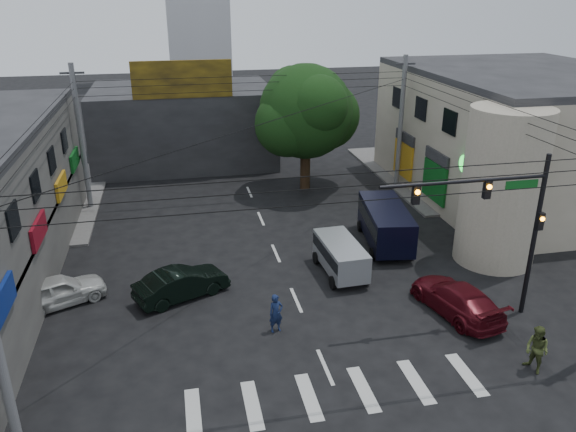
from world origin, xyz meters
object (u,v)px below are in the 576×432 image
object	(u,v)px
dark_sedan	(182,283)
silver_minivan	(340,258)
street_tree	(306,112)
navy_van	(385,226)
traffic_gantry	(502,213)
utility_pole_far_left	(81,139)
utility_pole_far_right	(401,124)
maroon_sedan	(456,298)
white_compact	(58,291)
traffic_officer	(276,313)
pedestrian_olive	(537,350)

from	to	relation	value
dark_sedan	silver_minivan	size ratio (longest dim) A/B	1.13
street_tree	navy_van	world-z (taller)	street_tree
traffic_gantry	utility_pole_far_left	xyz separation A→B (m)	(-18.32, 17.00, -0.23)
utility_pole_far_left	dark_sedan	xyz separation A→B (m)	(5.42, -12.65, -3.89)
utility_pole_far_right	traffic_gantry	bearing A→B (deg)	-98.94
dark_sedan	navy_van	size ratio (longest dim) A/B	0.80
utility_pole_far_right	maroon_sedan	distance (m)	17.36
utility_pole_far_right	white_compact	distance (m)	24.58
navy_van	traffic_officer	size ratio (longest dim) A/B	3.40
traffic_gantry	pedestrian_olive	size ratio (longest dim) A/B	3.84
dark_sedan	navy_van	world-z (taller)	navy_van
white_compact	street_tree	bearing A→B (deg)	-72.15
maroon_sedan	utility_pole_far_right	bearing A→B (deg)	-115.04
traffic_gantry	white_compact	world-z (taller)	traffic_gantry
utility_pole_far_left	traffic_officer	xyz separation A→B (m)	(9.14, -16.24, -3.76)
dark_sedan	traffic_officer	xyz separation A→B (m)	(3.72, -3.60, 0.13)
navy_van	traffic_officer	world-z (taller)	navy_van
white_compact	navy_van	distance (m)	16.93
utility_pole_far_right	pedestrian_olive	xyz separation A→B (m)	(-2.97, -20.80, -3.66)
utility_pole_far_right	navy_van	distance (m)	10.65
dark_sedan	navy_van	distance (m)	11.78
silver_minivan	traffic_gantry	bearing A→B (deg)	-137.42
street_tree	silver_minivan	world-z (taller)	street_tree
utility_pole_far_right	pedestrian_olive	world-z (taller)	utility_pole_far_right
navy_van	pedestrian_olive	size ratio (longest dim) A/B	3.06
traffic_gantry	traffic_officer	bearing A→B (deg)	175.27
street_tree	traffic_gantry	distance (m)	18.42
utility_pole_far_left	navy_van	bearing A→B (deg)	-28.57
utility_pole_far_left	traffic_officer	bearing A→B (deg)	-60.63
navy_van	white_compact	bearing A→B (deg)	109.20
utility_pole_far_right	dark_sedan	world-z (taller)	utility_pole_far_right
street_tree	maroon_sedan	distance (m)	18.28
white_compact	navy_van	xyz separation A→B (m)	(16.64, 3.11, 0.40)
traffic_gantry	traffic_officer	size ratio (longest dim) A/B	4.28
maroon_sedan	pedestrian_olive	distance (m)	4.45
street_tree	white_compact	world-z (taller)	street_tree
utility_pole_far_left	silver_minivan	size ratio (longest dim) A/B	2.28
utility_pole_far_left	maroon_sedan	distance (m)	24.05
traffic_gantry	navy_van	bearing A→B (deg)	101.98
street_tree	navy_van	xyz separation A→B (m)	(2.14, -10.06, -4.38)
street_tree	white_compact	bearing A→B (deg)	-137.75
utility_pole_far_left	navy_van	world-z (taller)	utility_pole_far_left
maroon_sedan	silver_minivan	xyz separation A→B (m)	(-3.89, 4.53, 0.15)
pedestrian_olive	silver_minivan	bearing A→B (deg)	-166.58
traffic_gantry	navy_van	xyz separation A→B (m)	(-1.69, 7.94, -3.73)
white_compact	maroon_sedan	size ratio (longest dim) A/B	0.86
pedestrian_olive	traffic_officer	bearing A→B (deg)	-132.24
traffic_gantry	white_compact	bearing A→B (deg)	165.23
white_compact	pedestrian_olive	size ratio (longest dim) A/B	2.36
maroon_sedan	navy_van	world-z (taller)	navy_van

